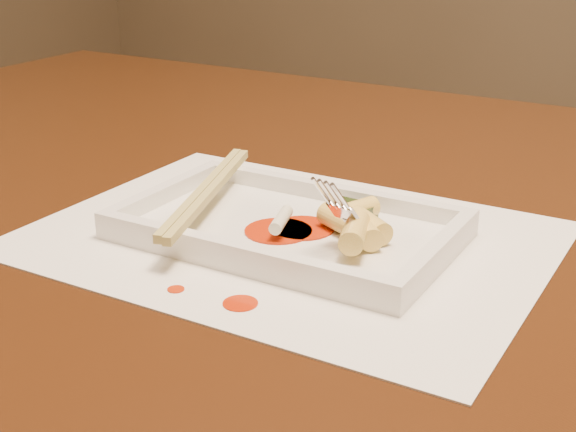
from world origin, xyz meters
The scene contains 22 objects.
table centered at (0.00, 0.00, 0.65)m, with size 1.40×0.90×0.75m.
placemat centered at (0.06, -0.12, 0.75)m, with size 0.40×0.30×0.00m, color white.
sauce_splatter_a centered at (0.09, -0.23, 0.75)m, with size 0.02×0.02×0.00m, color #BE2605.
sauce_splatter_b centered at (0.04, -0.24, 0.75)m, with size 0.01×0.01×0.00m, color #BE2605.
plate_base centered at (0.06, -0.12, 0.76)m, with size 0.26×0.16×0.01m, color white.
plate_rim_far centered at (0.06, -0.04, 0.77)m, with size 0.26×0.01×0.01m, color white.
plate_rim_near centered at (0.06, -0.19, 0.77)m, with size 0.26×0.01×0.01m, color white.
plate_rim_left centered at (-0.06, -0.12, 0.77)m, with size 0.01×0.14×0.01m, color white.
plate_rim_right centered at (0.18, -0.12, 0.77)m, with size 0.01×0.14×0.01m, color white.
veg_piece centered at (0.10, -0.08, 0.77)m, with size 0.04×0.03×0.01m, color black.
scallion_white centered at (0.06, -0.13, 0.77)m, with size 0.01×0.01×0.04m, color #EAEACC.
scallion_green centered at (0.10, -0.10, 0.77)m, with size 0.01×0.01×0.09m, color green.
chopstick_a centered at (-0.02, -0.12, 0.78)m, with size 0.01×0.22×0.01m, color tan.
chopstick_b centered at (-0.01, -0.12, 0.78)m, with size 0.01×0.22×0.01m, color tan.
fork centered at (0.13, -0.10, 0.83)m, with size 0.09×0.10×0.14m, color silver, non-canonical shape.
sauce_blob_0 centered at (0.06, -0.13, 0.76)m, with size 0.05×0.05×0.00m, color #BE2605.
sauce_blob_1 centered at (0.07, -0.11, 0.76)m, with size 0.05×0.05×0.00m, color #BE2605.
rice_cake_0 centered at (0.12, -0.10, 0.77)m, with size 0.02×0.02×0.04m, color #FAE874.
rice_cake_1 centered at (0.10, -0.11, 0.77)m, with size 0.02×0.02×0.04m, color #FAE874.
rice_cake_2 centered at (0.13, -0.13, 0.78)m, with size 0.02×0.02×0.05m, color #FAE874.
rice_cake_3 centered at (0.12, -0.11, 0.77)m, with size 0.02×0.02×0.05m, color #FAE874.
rice_cake_4 centered at (0.10, -0.08, 0.77)m, with size 0.02×0.02×0.04m, color #FAE874.
Camera 1 is at (0.36, -0.63, 1.00)m, focal length 50.00 mm.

